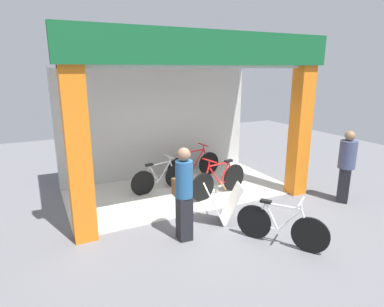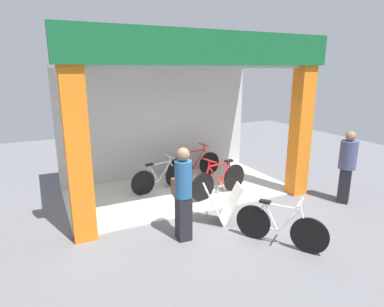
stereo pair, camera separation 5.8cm
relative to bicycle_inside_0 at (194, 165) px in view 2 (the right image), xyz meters
The scene contains 9 objects.
ground_plane 2.32m from the bicycle_inside_0, 109.97° to the right, with size 18.96×18.96×0.00m, color slate.
shop_facade 1.92m from the bicycle_inside_0, 141.04° to the right, with size 5.68×3.14×3.73m.
bicycle_inside_0 is the anchor object (origin of this frame).
bicycle_inside_1 1.46m from the bicycle_inside_0, 92.06° to the right, with size 1.72×0.54×0.97m.
bicycle_inside_2 1.35m from the bicycle_inside_0, 156.53° to the right, with size 1.58×0.44×0.88m.
bicycle_parked_0 3.92m from the bicycle_inside_0, 94.01° to the right, with size 0.94×1.38×0.90m.
sandwich_board_sign 2.80m from the bicycle_inside_0, 104.89° to the right, with size 0.86×0.70×0.80m.
pedestrian_0 3.90m from the bicycle_inside_0, 52.10° to the right, with size 0.52×0.52×1.68m.
pedestrian_1 3.42m from the bicycle_inside_0, 120.03° to the right, with size 0.33×0.62×1.72m.
Camera 2 is at (-3.14, -5.72, 3.05)m, focal length 30.38 mm.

